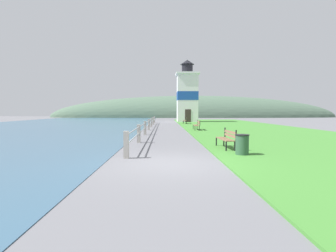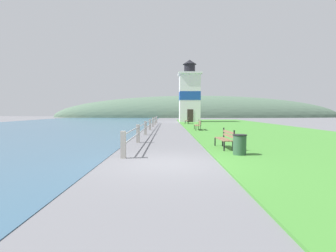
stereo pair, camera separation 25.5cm
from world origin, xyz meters
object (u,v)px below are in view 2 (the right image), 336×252
park_bench_midway (197,124)px  trash_bin (238,145)px  lighthouse (188,95)px  park_bench_far (186,120)px  park_bench_near (224,138)px

park_bench_midway → trash_bin: (0.06, -13.31, -0.12)m
lighthouse → park_bench_far: bearing=-96.9°
park_bench_far → lighthouse: lighthouse is taller
lighthouse → trash_bin: bearing=-91.1°
park_bench_near → park_bench_far: same height
park_bench_midway → park_bench_far: same height
lighthouse → trash_bin: 31.57m
park_bench_near → lighthouse: bearing=-94.3°
park_bench_midway → trash_bin: 13.31m
park_bench_far → lighthouse: 7.49m
park_bench_midway → lighthouse: bearing=-90.3°
park_bench_near → park_bench_midway: (0.10, 11.55, 0.00)m
park_bench_far → park_bench_midway: bearing=96.8°
park_bench_near → park_bench_midway: 11.55m
lighthouse → trash_bin: (-0.62, -31.32, -3.85)m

